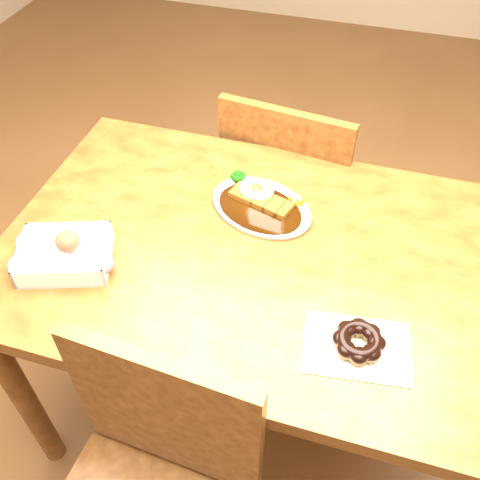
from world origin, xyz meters
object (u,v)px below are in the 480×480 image
(katsu_curry_plate, at_px, (261,204))
(pon_de_ring, at_px, (359,342))
(donut_box, at_px, (62,255))
(table, at_px, (255,276))
(chair_far, at_px, (292,192))

(katsu_curry_plate, bearing_deg, pon_de_ring, -49.78)
(donut_box, bearing_deg, katsu_curry_plate, 39.03)
(katsu_curry_plate, distance_m, donut_box, 0.49)
(pon_de_ring, bearing_deg, table, 142.63)
(table, relative_size, katsu_curry_plate, 3.78)
(table, distance_m, chair_far, 0.56)
(table, xyz_separation_m, katsu_curry_plate, (-0.03, 0.14, 0.11))
(katsu_curry_plate, distance_m, pon_de_ring, 0.45)
(table, bearing_deg, pon_de_ring, -37.37)
(pon_de_ring, bearing_deg, donut_box, 176.91)
(chair_far, relative_size, pon_de_ring, 3.78)
(chair_far, bearing_deg, katsu_curry_plate, 95.24)
(katsu_curry_plate, bearing_deg, table, -79.83)
(katsu_curry_plate, height_order, donut_box, donut_box)
(chair_far, distance_m, donut_box, 0.86)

